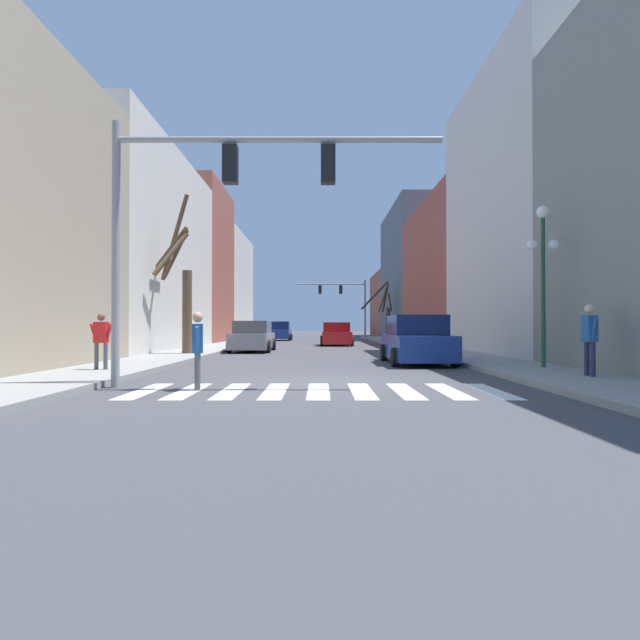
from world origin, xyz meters
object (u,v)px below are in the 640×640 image
car_parked_left_near (281,332)px  pedestrian_waiting_at_curb (198,344)px  street_tree_left_far (385,310)px  pedestrian_on_right_sidewalk (590,333)px  street_tree_left_mid (182,287)px  traffic_signal_far (345,296)px  traffic_signal_near (215,193)px  street_lamp_right_corner (543,253)px  car_parked_right_near (417,341)px  pedestrian_near_right_corner (101,336)px  car_parked_right_far (337,335)px  car_driving_away_lane (253,337)px

car_parked_left_near → pedestrian_waiting_at_curb: size_ratio=2.56×
pedestrian_waiting_at_curb → street_tree_left_far: (8.75, 36.60, 1.83)m
car_parked_left_near → pedestrian_on_right_sidewalk: 35.73m
car_parked_left_near → street_tree_left_mid: size_ratio=0.60×
traffic_signal_far → street_tree_left_far: (3.76, -1.82, -1.48)m
pedestrian_waiting_at_curb → traffic_signal_near: bearing=-48.1°
traffic_signal_far → street_lamp_right_corner: bearing=-83.2°
car_parked_right_near → pedestrian_near_right_corner: size_ratio=2.98×
traffic_signal_near → street_lamp_right_corner: bearing=22.1°
street_tree_left_mid → traffic_signal_near: bearing=-70.9°
traffic_signal_near → traffic_signal_far: traffic_signal_far is taller
street_lamp_right_corner → car_parked_right_far: bearing=105.2°
pedestrian_near_right_corner → street_tree_left_mid: (-0.07, 8.17, 2.02)m
car_parked_left_near → pedestrian_waiting_at_curb: (1.03, -35.65, 0.17)m
car_parked_right_far → street_tree_left_mid: bearing=149.9°
traffic_signal_near → pedestrian_waiting_at_curb: 3.35m
car_driving_away_lane → car_parked_right_far: (4.67, 8.16, -0.01)m
traffic_signal_near → car_parked_right_near: bearing=50.0°
street_lamp_right_corner → pedestrian_near_right_corner: street_lamp_right_corner is taller
pedestrian_on_right_sidewalk → car_parked_right_near: bearing=30.1°
pedestrian_near_right_corner → street_tree_left_mid: 8.42m
street_tree_left_far → car_parked_right_far: bearing=-111.5°
car_parked_left_near → street_tree_left_far: 10.03m
car_driving_away_lane → street_tree_left_far: street_tree_left_far is taller
car_driving_away_lane → car_parked_left_near: bearing=0.2°
traffic_signal_far → street_lamp_right_corner: traffic_signal_far is taller
car_driving_away_lane → car_parked_right_near: car_parked_right_near is taller
car_parked_right_near → street_tree_left_far: (2.69, 29.34, 2.00)m
pedestrian_near_right_corner → street_lamp_right_corner: bearing=9.4°
traffic_signal_near → street_lamp_right_corner: traffic_signal_near is taller
car_parked_left_near → traffic_signal_far: bearing=-65.3°
pedestrian_on_right_sidewalk → street_lamp_right_corner: bearing=1.8°
car_parked_right_far → pedestrian_waiting_at_curb: bearing=171.1°
street_lamp_right_corner → pedestrian_near_right_corner: bearing=-176.4°
car_parked_left_near → car_driving_away_lane: car_parked_left_near is taller
car_parked_right_far → street_tree_left_far: street_tree_left_far is taller
car_parked_left_near → pedestrian_on_right_sidewalk: bearing=-163.6°
car_parked_left_near → car_driving_away_lane: 19.98m
traffic_signal_far → street_tree_left_mid: size_ratio=0.98×
car_driving_away_lane → pedestrian_waiting_at_curb: pedestrian_waiting_at_curb is taller
traffic_signal_far → car_parked_right_near: (1.07, -31.17, -3.48)m
pedestrian_near_right_corner → street_tree_left_far: bearing=75.8°
traffic_signal_near → street_lamp_right_corner: (8.84, 3.59, -0.83)m
street_tree_left_mid → street_lamp_right_corner: bearing=-30.3°
pedestrian_waiting_at_curb → pedestrian_near_right_corner: pedestrian_near_right_corner is taller
street_lamp_right_corner → street_tree_left_mid: street_tree_left_mid is taller
car_parked_left_near → car_driving_away_lane: size_ratio=0.89×
car_parked_left_near → car_parked_right_far: bearing=-158.1°
car_driving_away_lane → car_parked_right_near: bearing=-140.2°
traffic_signal_near → car_parked_left_near: traffic_signal_near is taller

